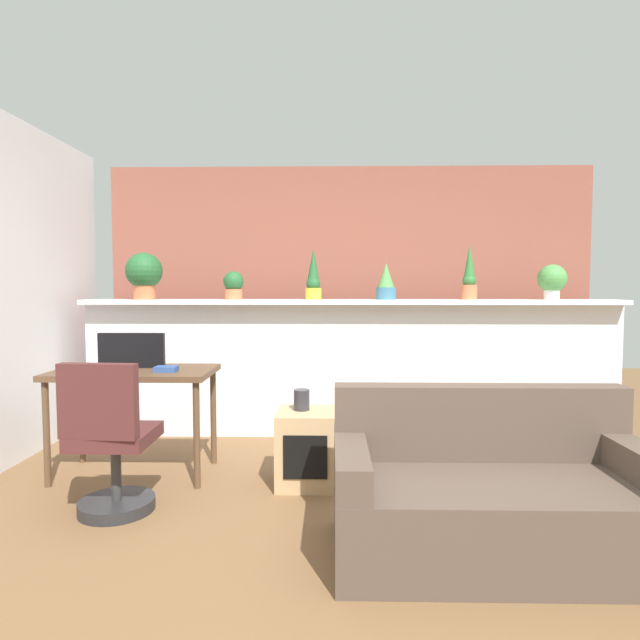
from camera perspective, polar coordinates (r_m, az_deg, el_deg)
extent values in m
plane|color=brown|center=(3.03, 4.83, -22.52)|extent=(12.00, 12.00, 0.00)
cube|color=silver|center=(4.77, 3.34, -5.36)|extent=(4.69, 0.16, 1.18)
cube|color=silver|center=(4.68, 3.39, 1.95)|extent=(4.69, 0.35, 0.04)
cube|color=brown|center=(5.32, 3.13, 2.72)|extent=(4.69, 0.10, 2.50)
cylinder|color=#C66B42|center=(4.92, -18.27, 2.86)|extent=(0.18, 0.18, 0.13)
sphere|color=#235B2D|center=(4.92, -18.31, 5.02)|extent=(0.32, 0.32, 0.32)
cylinder|color=#C66B42|center=(4.75, -9.23, 2.73)|extent=(0.15, 0.15, 0.09)
sphere|color=#235B2D|center=(4.75, -9.24, 4.09)|extent=(0.18, 0.18, 0.18)
cylinder|color=gold|center=(4.71, -0.72, 2.82)|extent=(0.14, 0.14, 0.10)
sphere|color=#235B2D|center=(4.71, -0.72, 3.90)|extent=(0.13, 0.13, 0.13)
cone|color=#235B2D|center=(4.72, -0.72, 5.97)|extent=(0.11, 0.11, 0.29)
cylinder|color=#386B84|center=(4.72, 7.07, 2.84)|extent=(0.18, 0.18, 0.11)
cone|color=#4C9347|center=(4.73, 7.08, 4.78)|extent=(0.14, 0.14, 0.21)
cylinder|color=#C66B42|center=(4.86, 15.64, 2.88)|extent=(0.14, 0.14, 0.13)
sphere|color=#2D7033|center=(4.86, 15.66, 4.06)|extent=(0.12, 0.12, 0.12)
cone|color=#2D7033|center=(4.87, 15.70, 6.08)|extent=(0.10, 0.10, 0.30)
cylinder|color=silver|center=(5.08, 23.53, 2.53)|extent=(0.13, 0.13, 0.09)
sphere|color=#4C9347|center=(5.08, 23.57, 4.09)|extent=(0.25, 0.25, 0.25)
cylinder|color=brown|center=(4.04, -27.20, -10.81)|extent=(0.04, 0.04, 0.71)
cylinder|color=brown|center=(3.68, -13.05, -11.90)|extent=(0.04, 0.04, 0.71)
cylinder|color=brown|center=(4.47, -24.12, -9.34)|extent=(0.04, 0.04, 0.71)
cylinder|color=brown|center=(4.15, -11.33, -10.09)|extent=(0.04, 0.04, 0.71)
cube|color=brown|center=(3.98, -19.26, -5.30)|extent=(1.10, 0.60, 0.04)
cube|color=black|center=(4.05, -19.50, -3.08)|extent=(0.48, 0.04, 0.25)
cylinder|color=#262628|center=(3.56, -20.89, -17.99)|extent=(0.44, 0.44, 0.07)
cylinder|color=#333333|center=(3.49, -20.97, -14.86)|extent=(0.06, 0.06, 0.34)
cube|color=#4C2323|center=(3.43, -21.05, -11.53)|extent=(0.44, 0.44, 0.08)
cube|color=#4C2323|center=(3.21, -22.65, -8.03)|extent=(0.44, 0.10, 0.42)
cube|color=tan|center=(3.68, -1.43, -13.49)|extent=(0.40, 0.40, 0.50)
cube|color=black|center=(3.50, -1.58, -14.40)|extent=(0.28, 0.04, 0.28)
cylinder|color=#2D2D33|center=(3.63, -1.98, -8.53)|extent=(0.11, 0.11, 0.14)
cube|color=#2D4C8C|center=(3.81, -16.12, -5.05)|extent=(0.15, 0.11, 0.04)
cube|color=brown|center=(2.91, 18.10, -19.48)|extent=(1.56, 0.77, 0.40)
cube|color=brown|center=(3.06, 16.61, -10.40)|extent=(1.56, 0.17, 0.40)
cube|color=brown|center=(2.70, 3.34, -14.79)|extent=(0.16, 0.76, 0.16)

